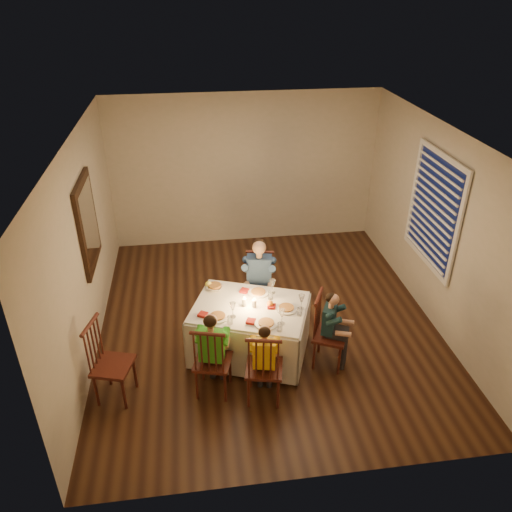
{
  "coord_description": "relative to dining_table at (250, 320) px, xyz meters",
  "views": [
    {
      "loc": [
        -0.91,
        -5.5,
        4.19
      ],
      "look_at": [
        -0.13,
        0.15,
        0.96
      ],
      "focal_mm": 35.0,
      "sensor_mm": 36.0,
      "label": 1
    }
  ],
  "objects": [
    {
      "name": "orange_fruit",
      "position": [
        0.24,
        -0.04,
        0.24
      ],
      "size": [
        0.08,
        0.08,
        0.08
      ],
      "primitive_type": "sphere",
      "color": "orange",
      "rests_on": "dining_table"
    },
    {
      "name": "wall_mirror",
      "position": [
        -1.9,
        0.92,
        0.99
      ],
      "size": [
        0.06,
        0.95,
        1.15
      ],
      "color": "black",
      "rests_on": "wall_left"
    },
    {
      "name": "squash",
      "position": [
        -0.47,
        0.48,
        0.25
      ],
      "size": [
        0.09,
        0.09,
        0.09
      ],
      "primitive_type": "sphere",
      "color": "#FFEE43",
      "rests_on": "dining_table"
    },
    {
      "name": "chair_near_right",
      "position": [
        0.06,
        -0.79,
        -0.51
      ],
      "size": [
        0.47,
        0.45,
        0.97
      ],
      "primitive_type": null,
      "rotation": [
        0.0,
        0.0,
        2.93
      ],
      "color": "#3D1810",
      "rests_on": "ground"
    },
    {
      "name": "candle_right",
      "position": [
        0.05,
        -0.02,
        0.25
      ],
      "size": [
        0.06,
        0.06,
        0.1
      ],
      "primitive_type": "cylinder",
      "color": "silver",
      "rests_on": "dining_table"
    },
    {
      "name": "dining_table",
      "position": [
        0.0,
        0.0,
        0.0
      ],
      "size": [
        1.63,
        1.41,
        0.68
      ],
      "rotation": [
        0.0,
        0.0,
        -0.36
      ],
      "color": "silver",
      "rests_on": "ground"
    },
    {
      "name": "child_teal",
      "position": [
        0.93,
        -0.32,
        -0.51
      ],
      "size": [
        0.41,
        0.42,
        1.02
      ],
      "primitive_type": null,
      "rotation": [
        0.0,
        0.0,
        1.12
      ],
      "color": "#17333B",
      "rests_on": "ground"
    },
    {
      "name": "window_blinds",
      "position": [
        2.52,
        0.72,
        0.99
      ],
      "size": [
        0.07,
        1.34,
        1.54
      ],
      "color": "#0D1437",
      "rests_on": "wall_right"
    },
    {
      "name": "child_yellow",
      "position": [
        0.06,
        -0.79,
        -0.51
      ],
      "size": [
        0.37,
        0.35,
        1.01
      ],
      "primitive_type": null,
      "rotation": [
        0.0,
        0.0,
        2.93
      ],
      "color": "yellow",
      "rests_on": "ground"
    },
    {
      "name": "wall_back",
      "position": [
        0.31,
        3.12,
        0.79
      ],
      "size": [
        4.5,
        0.02,
        2.6
      ],
      "primitive_type": "cube",
      "color": "beige",
      "rests_on": "ground"
    },
    {
      "name": "wall_right",
      "position": [
        2.56,
        0.62,
        0.79
      ],
      "size": [
        0.02,
        5.0,
        2.6
      ],
      "primitive_type": "cube",
      "color": "beige",
      "rests_on": "ground"
    },
    {
      "name": "ground",
      "position": [
        0.31,
        0.62,
        -0.51
      ],
      "size": [
        5.0,
        5.0,
        0.0
      ],
      "primitive_type": "plane",
      "color": "black",
      "rests_on": "ground"
    },
    {
      "name": "setting_yellow",
      "position": [
        0.14,
        -0.38,
        0.21
      ],
      "size": [
        0.33,
        0.33,
        0.02
      ],
      "primitive_type": "cylinder",
      "rotation": [
        0.0,
        0.0,
        -0.36
      ],
      "color": "white",
      "rests_on": "dining_table"
    },
    {
      "name": "setting_adult",
      "position": [
        0.14,
        0.26,
        0.21
      ],
      "size": [
        0.33,
        0.33,
        0.02
      ],
      "primitive_type": "cylinder",
      "rotation": [
        0.0,
        0.0,
        -0.36
      ],
      "color": "white",
      "rests_on": "dining_table"
    },
    {
      "name": "chair_near_left",
      "position": [
        -0.5,
        -0.6,
        -0.51
      ],
      "size": [
        0.49,
        0.47,
        0.97
      ],
      "primitive_type": null,
      "rotation": [
        0.0,
        0.0,
        2.87
      ],
      "color": "#3D1810",
      "rests_on": "ground"
    },
    {
      "name": "chair_end",
      "position": [
        0.93,
        -0.32,
        -0.51
      ],
      "size": [
        0.51,
        0.52,
        0.97
      ],
      "primitive_type": null,
      "rotation": [
        0.0,
        0.0,
        1.12
      ],
      "color": "#3D1810",
      "rests_on": "ground"
    },
    {
      "name": "chair_adult",
      "position": [
        0.22,
        0.72,
        -0.51
      ],
      "size": [
        0.47,
        0.45,
        0.97
      ],
      "primitive_type": null,
      "rotation": [
        0.0,
        0.0,
        -0.2
      ],
      "color": "#3D1810",
      "rests_on": "ground"
    },
    {
      "name": "chair_extra",
      "position": [
        -1.59,
        -0.54,
        -0.51
      ],
      "size": [
        0.5,
        0.51,
        1.01
      ],
      "primitive_type": null,
      "rotation": [
        0.0,
        0.0,
        1.29
      ],
      "color": "#3D1810",
      "rests_on": "ground"
    },
    {
      "name": "wall_left",
      "position": [
        -1.94,
        0.62,
        0.79
      ],
      "size": [
        0.02,
        5.0,
        2.6
      ],
      "primitive_type": "cube",
      "color": "beige",
      "rests_on": "ground"
    },
    {
      "name": "adult",
      "position": [
        0.22,
        0.72,
        -0.51
      ],
      "size": [
        0.5,
        0.48,
        1.21
      ],
      "primitive_type": null,
      "rotation": [
        0.0,
        0.0,
        -0.2
      ],
      "color": "navy",
      "rests_on": "ground"
    },
    {
      "name": "setting_green",
      "position": [
        -0.4,
        -0.17,
        0.21
      ],
      "size": [
        0.33,
        0.33,
        0.02
      ],
      "primitive_type": "cylinder",
      "rotation": [
        0.0,
        0.0,
        -0.36
      ],
      "color": "white",
      "rests_on": "dining_table"
    },
    {
      "name": "ceiling",
      "position": [
        0.31,
        0.62,
        2.09
      ],
      "size": [
        5.0,
        5.0,
        0.0
      ],
      "primitive_type": "plane",
      "color": "white",
      "rests_on": "wall_back"
    },
    {
      "name": "setting_teal",
      "position": [
        0.42,
        -0.12,
        0.21
      ],
      "size": [
        0.33,
        0.33,
        0.02
      ],
      "primitive_type": "cylinder",
      "rotation": [
        0.0,
        0.0,
        -0.36
      ],
      "color": "white",
      "rests_on": "dining_table"
    },
    {
      "name": "child_green",
      "position": [
        -0.5,
        -0.6,
        -0.51
      ],
      "size": [
        0.43,
        0.41,
        1.08
      ],
      "primitive_type": null,
      "rotation": [
        0.0,
        0.0,
        2.87
      ],
      "color": "green",
      "rests_on": "ground"
    },
    {
      "name": "serving_bowl",
      "position": [
        -0.39,
        0.43,
        0.23
      ],
      "size": [
        0.25,
        0.25,
        0.05
      ],
      "primitive_type": "imported",
      "rotation": [
        0.0,
        0.0,
        -0.29
      ],
      "color": "white",
      "rests_on": "dining_table"
    },
    {
      "name": "candle_left",
      "position": [
        -0.07,
        0.02,
        0.25
      ],
      "size": [
        0.06,
        0.06,
        0.1
      ],
      "primitive_type": "cylinder",
      "color": "silver",
      "rests_on": "dining_table"
    }
  ]
}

